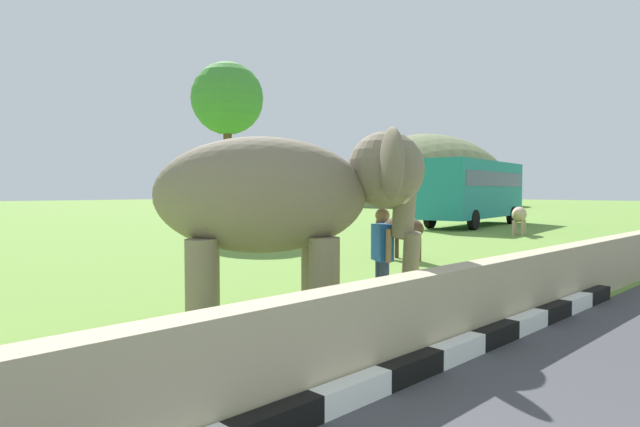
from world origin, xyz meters
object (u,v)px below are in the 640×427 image
at_px(cow_near, 402,229).
at_px(person_handler, 382,254).
at_px(bus_teal, 474,188).
at_px(elephant, 287,198).
at_px(cow_mid, 519,215).

bearing_deg(cow_near, person_handler, -146.17).
distance_m(person_handler, bus_teal, 22.07).
height_order(elephant, bus_teal, bus_teal).
height_order(bus_teal, cow_mid, bus_teal).
relative_size(elephant, cow_mid, 2.05).
bearing_deg(cow_mid, elephant, -165.55).
bearing_deg(elephant, person_handler, -22.01).
distance_m(bus_teal, cow_mid, 6.20).
xyz_separation_m(person_handler, cow_mid, (15.77, 5.05, -0.06)).
height_order(bus_teal, cow_near, bus_teal).
relative_size(cow_near, cow_mid, 1.00).
bearing_deg(cow_near, elephant, -156.31).
bearing_deg(person_handler, cow_mid, 17.75).
xyz_separation_m(cow_near, cow_mid, (10.35, 1.41, 0.00)).
height_order(person_handler, cow_mid, person_handler).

